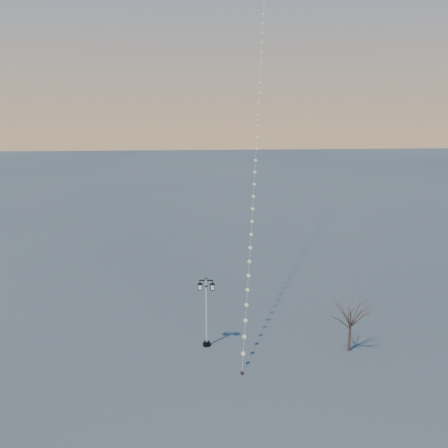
{
  "coord_description": "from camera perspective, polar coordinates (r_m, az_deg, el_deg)",
  "views": [
    {
      "loc": [
        -2.63,
        -26.36,
        16.42
      ],
      "look_at": [
        -0.28,
        5.37,
        8.25
      ],
      "focal_mm": 37.28,
      "sensor_mm": 36.0,
      "label": 1
    }
  ],
  "objects": [
    {
      "name": "kite_train",
      "position": [
        43.68,
        4.14,
        14.38
      ],
      "size": [
        7.04,
        35.46,
        33.11
      ],
      "rotation": [
        0.0,
        0.0,
        0.35
      ],
      "color": "#311F1B",
      "rests_on": "ground"
    },
    {
      "name": "bare_tree",
      "position": [
        33.15,
        15.3,
        -10.9
      ],
      "size": [
        2.21,
        2.21,
        3.66
      ],
      "rotation": [
        0.0,
        0.0,
        0.03
      ],
      "color": "brown",
      "rests_on": "ground"
    },
    {
      "name": "ground",
      "position": [
        31.17,
        1.3,
        -17.4
      ],
      "size": [
        300.0,
        300.0,
        0.0
      ],
      "primitive_type": "plane",
      "color": "#48494A",
      "rests_on": "ground"
    },
    {
      "name": "street_lamp",
      "position": [
        32.56,
        -2.17,
        -10.32
      ],
      "size": [
        1.29,
        0.56,
        5.08
      ],
      "rotation": [
        0.0,
        0.0,
        -0.1
      ],
      "color": "black",
      "rests_on": "ground"
    }
  ]
}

